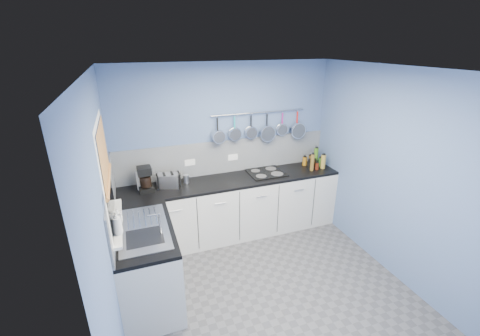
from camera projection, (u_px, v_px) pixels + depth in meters
floor at (265, 285)px, 3.83m from camera, size 3.20×3.00×0.02m
ceiling at (273, 68)px, 2.89m from camera, size 3.20×3.00×0.02m
wall_back at (226, 150)px, 4.68m from camera, size 3.20×0.02×2.50m
wall_front at (366, 289)px, 2.04m from camera, size 3.20×0.02×2.50m
wall_left at (106, 219)px, 2.85m from camera, size 0.02×3.00×2.50m
wall_right at (388, 172)px, 3.87m from camera, size 0.02×3.00×2.50m
backsplash_back at (226, 157)px, 4.69m from camera, size 3.20×0.02×0.50m
backsplash_left at (111, 199)px, 3.42m from camera, size 0.02×1.80×0.50m
cabinet_run_back at (233, 208)px, 4.71m from camera, size 3.20×0.60×0.86m
worktop_back at (233, 181)px, 4.54m from camera, size 3.20×0.60×0.04m
cabinet_run_left at (148, 265)px, 3.51m from camera, size 0.60×1.20×0.86m
worktop_left at (144, 230)px, 3.35m from camera, size 0.60×1.20×0.04m
window_frame at (106, 176)px, 3.01m from camera, size 0.01×1.00×1.10m
window_glass at (106, 175)px, 3.01m from camera, size 0.01×0.90×1.00m
bamboo_blind at (104, 153)px, 2.93m from camera, size 0.01×0.90×0.55m
window_sill at (117, 222)px, 3.21m from camera, size 0.10×0.98×0.03m
sink_unit at (144, 228)px, 3.34m from camera, size 0.50×0.95×0.01m
mixer_tap at (160, 224)px, 3.18m from camera, size 0.12×0.08×0.26m
socket_left at (190, 163)px, 4.52m from camera, size 0.15×0.01×0.09m
socket_right at (233, 157)px, 4.72m from camera, size 0.15×0.01×0.09m
pot_rail at (259, 113)px, 4.59m from camera, size 1.45×0.02×0.02m
soap_bottle_a at (117, 223)px, 2.94m from camera, size 0.11×0.11×0.24m
soap_bottle_b at (117, 215)px, 3.14m from camera, size 0.09×0.09×0.17m
paper_towel at (141, 180)px, 4.19m from camera, size 0.13×0.13×0.26m
coffee_maker at (145, 179)px, 4.12m from camera, size 0.20×0.22×0.33m
toaster at (168, 180)px, 4.27m from camera, size 0.33×0.25×0.19m
canister at (186, 179)px, 4.40m from camera, size 0.09×0.09×0.12m
hob at (266, 173)px, 4.75m from camera, size 0.53×0.47×0.01m
pan_0 at (218, 129)px, 4.45m from camera, size 0.19×0.11×0.38m
pan_1 at (235, 128)px, 4.53m from camera, size 0.19×0.06×0.38m
pan_2 at (251, 126)px, 4.61m from camera, size 0.19×0.07×0.38m
pan_3 at (267, 127)px, 4.70m from camera, size 0.25×0.08×0.44m
pan_4 at (282, 123)px, 4.77m from camera, size 0.19×0.05×0.38m
pan_5 at (297, 124)px, 4.86m from camera, size 0.25×0.10×0.44m
condiment_0 at (316, 156)px, 5.06m from camera, size 0.07×0.07×0.27m
condiment_1 at (310, 160)px, 5.05m from camera, size 0.05×0.05×0.15m
condiment_2 at (305, 161)px, 5.03m from camera, size 0.07×0.07×0.14m
condiment_3 at (320, 162)px, 4.97m from camera, size 0.06×0.06×0.14m
condiment_4 at (314, 163)px, 4.98m from camera, size 0.07×0.07×0.11m
condiment_5 at (310, 164)px, 4.92m from camera, size 0.07×0.07×0.13m
condiment_6 at (323, 162)px, 4.89m from camera, size 0.07×0.07×0.22m
condiment_7 at (317, 166)px, 4.87m from camera, size 0.06×0.06×0.11m
condiment_8 at (312, 162)px, 4.80m from camera, size 0.06×0.06×0.26m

